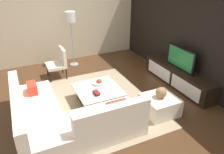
% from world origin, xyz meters
% --- Properties ---
extents(ground_plane, '(14.00, 14.00, 0.00)m').
position_xyz_m(ground_plane, '(0.00, 0.00, 0.00)').
color(ground_plane, '#4C301C').
extents(feature_wall_back, '(6.40, 0.12, 2.80)m').
position_xyz_m(feature_wall_back, '(0.00, 2.70, 1.40)').
color(feature_wall_back, black).
rests_on(feature_wall_back, ground).
extents(side_wall_left, '(0.12, 5.20, 2.80)m').
position_xyz_m(side_wall_left, '(-3.20, 0.20, 1.40)').
color(side_wall_left, beige).
rests_on(side_wall_left, ground).
extents(area_rug, '(3.19, 2.62, 0.01)m').
position_xyz_m(area_rug, '(-0.10, 0.00, 0.01)').
color(area_rug, tan).
rests_on(area_rug, ground).
extents(media_console, '(2.36, 0.49, 0.50)m').
position_xyz_m(media_console, '(0.00, 2.40, 0.25)').
color(media_console, black).
rests_on(media_console, ground).
extents(television, '(1.01, 0.06, 0.59)m').
position_xyz_m(television, '(0.00, 2.40, 0.80)').
color(television, black).
rests_on(television, media_console).
extents(sectional_couch, '(2.33, 2.28, 0.81)m').
position_xyz_m(sectional_couch, '(0.50, -0.90, 0.28)').
color(sectional_couch, beige).
rests_on(sectional_couch, ground).
extents(coffee_table, '(1.05, 1.00, 0.38)m').
position_xyz_m(coffee_table, '(-0.10, 0.10, 0.20)').
color(coffee_table, black).
rests_on(coffee_table, ground).
extents(accent_chair_near, '(0.57, 0.53, 0.87)m').
position_xyz_m(accent_chair_near, '(-1.88, -0.40, 0.49)').
color(accent_chair_near, black).
rests_on(accent_chair_near, ground).
extents(floor_lamp, '(0.31, 0.31, 1.73)m').
position_xyz_m(floor_lamp, '(-2.57, 0.22, 1.46)').
color(floor_lamp, '#A5A5AA').
rests_on(floor_lamp, ground).
extents(ottoman, '(0.70, 0.70, 0.40)m').
position_xyz_m(ottoman, '(0.85, 1.18, 0.20)').
color(ottoman, beige).
rests_on(ottoman, ground).
extents(fruit_bowl, '(0.28, 0.28, 0.14)m').
position_xyz_m(fruit_bowl, '(-0.28, 0.20, 0.44)').
color(fruit_bowl, silver).
rests_on(fruit_bowl, coffee_table).
extents(decorative_ball, '(0.24, 0.24, 0.24)m').
position_xyz_m(decorative_ball, '(0.85, 1.18, 0.52)').
color(decorative_ball, '#997247').
rests_on(decorative_ball, ottoman).
extents(book_stack, '(0.20, 0.13, 0.07)m').
position_xyz_m(book_stack, '(0.13, -0.02, 0.42)').
color(book_stack, '#2D516B').
rests_on(book_stack, coffee_table).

